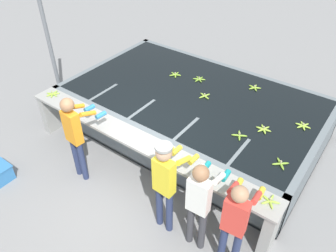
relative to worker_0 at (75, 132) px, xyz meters
The scene contains 19 objects.
ground_plane 1.44m from the worker_0, 22.52° to the left, with size 80.00×80.00×0.00m, color gray.
wash_tank 2.63m from the worker_0, 69.46° to the left, with size 5.24×3.18×0.94m.
work_ledge 1.14m from the worker_0, 33.62° to the left, with size 5.24×0.45×0.94m.
worker_0 is the anchor object (origin of this frame).
worker_1 1.93m from the worker_0, ahead, with size 0.42×0.73×1.74m.
worker_2 2.50m from the worker_0, ahead, with size 0.43×0.72×1.67m.
worker_3 3.05m from the worker_0, ahead, with size 0.45×0.73×1.63m.
banana_bunch_floating_0 3.83m from the worker_0, 61.54° to the left, with size 0.28×0.27×0.08m.
banana_bunch_floating_1 3.46m from the worker_0, 24.97° to the left, with size 0.23×0.23×0.08m.
banana_bunch_floating_2 2.82m from the worker_0, 87.42° to the left, with size 0.28×0.27×0.08m.
banana_bunch_floating_3 2.86m from the worker_0, 36.73° to the left, with size 0.26×0.26×0.08m.
banana_bunch_floating_4 4.08m from the worker_0, 40.54° to the left, with size 0.28×0.26×0.08m.
banana_bunch_floating_5 2.70m from the worker_0, 65.15° to the left, with size 0.27×0.27×0.08m.
banana_bunch_floating_6 3.33m from the worker_0, 39.74° to the left, with size 0.28×0.27×0.08m.
banana_bunch_floating_7 3.04m from the worker_0, 77.19° to the left, with size 0.27×0.28×0.08m.
banana_bunch_ledge_0 3.36m from the worker_0, 11.14° to the left, with size 0.28×0.27×0.08m.
banana_bunch_ledge_1 1.58m from the worker_0, 156.09° to the left, with size 0.28×0.28×0.08m.
knife_0 1.55m from the worker_0, 26.12° to the left, with size 0.35×0.03×0.02m.
support_post_left 2.88m from the worker_0, 148.95° to the left, with size 0.09×0.09×3.20m.
Camera 1 is at (3.00, -2.96, 4.60)m, focal length 35.00 mm.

